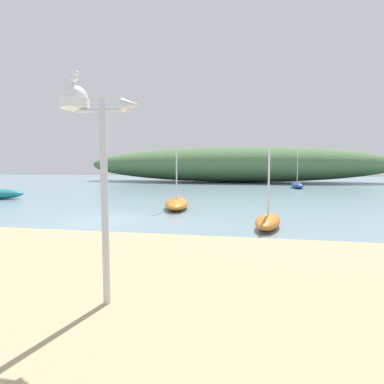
% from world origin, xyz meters
% --- Properties ---
extents(ground_plane, '(120.00, 120.00, 0.00)m').
position_xyz_m(ground_plane, '(0.00, 0.00, 0.00)').
color(ground_plane, '#7A99A8').
extents(distant_hill, '(45.94, 11.28, 5.25)m').
position_xyz_m(distant_hill, '(4.15, 33.84, 2.62)').
color(distant_hill, '#517547').
rests_on(distant_hill, ground).
extents(mast_structure, '(1.33, 0.46, 3.61)m').
position_xyz_m(mast_structure, '(3.83, -8.77, 3.10)').
color(mast_structure, silver).
rests_on(mast_structure, beach_sand).
extents(seagull_on_radar, '(0.28, 0.19, 0.21)m').
position_xyz_m(seagull_on_radar, '(3.62, -8.78, 3.93)').
color(seagull_on_radar, orange).
rests_on(seagull_on_radar, mast_structure).
extents(sailboat_mid_channel, '(1.48, 3.29, 4.18)m').
position_xyz_m(sailboat_mid_channel, '(11.54, 21.93, 0.33)').
color(sailboat_mid_channel, '#2D4C9E').
rests_on(sailboat_mid_channel, ground).
extents(sailboat_west_reach, '(1.38, 2.99, 3.33)m').
position_xyz_m(sailboat_west_reach, '(7.17, -0.83, 0.29)').
color(sailboat_west_reach, orange).
rests_on(sailboat_west_reach, ground).
extents(sailboat_off_point, '(2.07, 4.24, 4.58)m').
position_xyz_m(sailboat_off_point, '(2.26, 3.98, 0.31)').
color(sailboat_off_point, orange).
rests_on(sailboat_off_point, ground).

